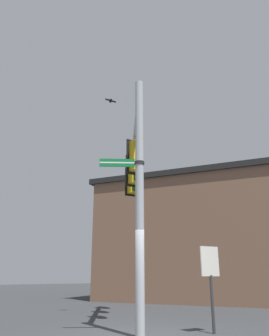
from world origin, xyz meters
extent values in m
cylinder|color=#ADB2B7|center=(0.00, 0.00, 3.38)|extent=(0.22, 0.22, 6.77)
cylinder|color=#ADB2B7|center=(-1.32, -2.42, 5.96)|extent=(2.80, 4.94, 0.19)
cylinder|color=black|center=(-0.91, -1.68, 5.78)|extent=(0.08, 0.08, 0.18)
cube|color=gold|center=(-0.91, -1.68, 5.16)|extent=(0.36, 0.30, 1.05)
sphere|color=#590F0F|center=(-0.91, -1.50, 5.51)|extent=(0.22, 0.22, 0.22)
cube|color=gold|center=(-0.91, -1.48, 5.61)|extent=(0.24, 0.20, 0.03)
sphere|color=yellow|center=(-0.91, -1.50, 5.16)|extent=(0.22, 0.22, 0.22)
cube|color=gold|center=(-0.91, -1.48, 5.26)|extent=(0.24, 0.20, 0.03)
sphere|color=#0F4C19|center=(-0.91, -1.50, 4.81)|extent=(0.22, 0.22, 0.22)
cube|color=gold|center=(-0.91, -1.48, 4.91)|extent=(0.24, 0.20, 0.03)
cube|color=black|center=(-0.91, -1.85, 5.16)|extent=(0.54, 0.03, 1.22)
cylinder|color=black|center=(-1.70, -3.13, 5.78)|extent=(0.08, 0.08, 0.18)
cube|color=gold|center=(-1.70, -3.13, 5.16)|extent=(0.36, 0.30, 1.05)
sphere|color=#590F0F|center=(-1.70, -2.94, 5.51)|extent=(0.22, 0.22, 0.22)
cube|color=gold|center=(-1.70, -2.92, 5.61)|extent=(0.24, 0.20, 0.03)
sphere|color=yellow|center=(-1.70, -2.94, 5.16)|extent=(0.22, 0.22, 0.22)
cube|color=gold|center=(-1.70, -2.92, 5.26)|extent=(0.24, 0.20, 0.03)
sphere|color=#0F4C19|center=(-1.70, -2.94, 4.81)|extent=(0.22, 0.22, 0.22)
cube|color=gold|center=(-1.70, -2.92, 4.91)|extent=(0.24, 0.20, 0.03)
cube|color=black|center=(-1.70, -3.30, 5.16)|extent=(0.54, 0.03, 1.22)
cylinder|color=black|center=(-2.49, -4.58, 5.78)|extent=(0.08, 0.08, 0.18)
cube|color=gold|center=(-2.49, -4.58, 5.16)|extent=(0.36, 0.30, 1.05)
sphere|color=#590F0F|center=(-2.49, -4.39, 5.51)|extent=(0.22, 0.22, 0.22)
cube|color=gold|center=(-2.49, -4.37, 5.61)|extent=(0.24, 0.20, 0.03)
sphere|color=yellow|center=(-2.49, -4.39, 5.16)|extent=(0.22, 0.22, 0.22)
cube|color=gold|center=(-2.49, -4.37, 5.26)|extent=(0.24, 0.20, 0.03)
sphere|color=#0F4C19|center=(-2.49, -4.39, 4.81)|extent=(0.22, 0.22, 0.22)
cube|color=gold|center=(-2.49, -4.37, 4.91)|extent=(0.24, 0.20, 0.03)
cube|color=black|center=(-2.49, -4.75, 5.16)|extent=(0.54, 0.03, 1.22)
cube|color=#147238|center=(0.53, -0.29, 4.29)|extent=(0.84, 0.48, 0.22)
cube|color=white|center=(0.53, -0.27, 4.29)|extent=(0.83, 0.46, 0.04)
cylinder|color=#262626|center=(0.00, 0.00, 4.29)|extent=(0.26, 0.26, 0.08)
ellipsoid|color=black|center=(-0.75, -3.35, 7.92)|extent=(0.20, 0.32, 0.10)
cube|color=black|center=(-0.73, -3.35, 7.93)|extent=(0.40, 0.21, 0.10)
cube|color=black|center=(-0.77, -3.34, 7.93)|extent=(0.40, 0.21, 0.10)
cube|color=brown|center=(-9.81, -6.89, 3.17)|extent=(13.24, 14.69, 6.35)
cube|color=maroon|center=(-12.95, -9.09, 3.49)|extent=(7.53, 10.14, 0.30)
cube|color=black|center=(-9.81, -6.89, 6.50)|extent=(13.77, 15.27, 0.30)
cylinder|color=#4C3823|center=(-11.13, -7.27, 1.64)|extent=(0.42, 0.42, 3.27)
sphere|color=#387533|center=(-11.13, -7.27, 4.66)|extent=(3.96, 3.96, 3.96)
cylinder|color=#333333|center=(-1.88, 0.47, 0.70)|extent=(0.08, 0.08, 1.40)
cube|color=silver|center=(-1.88, 0.47, 1.75)|extent=(0.60, 0.04, 0.76)
camera|label=1|loc=(4.61, 7.46, 1.46)|focal=36.50mm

